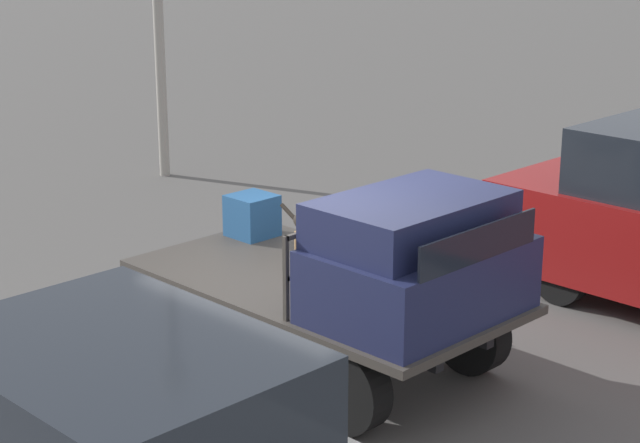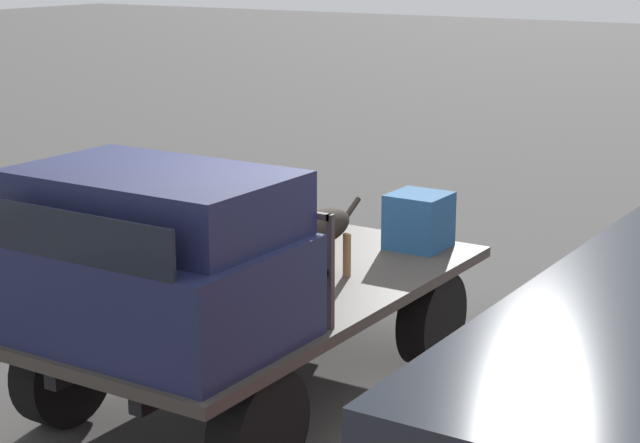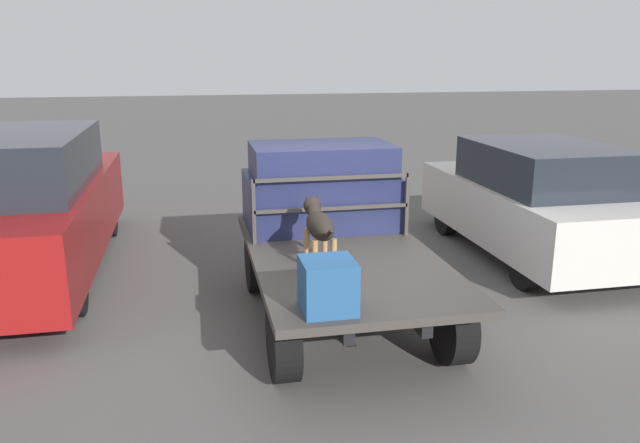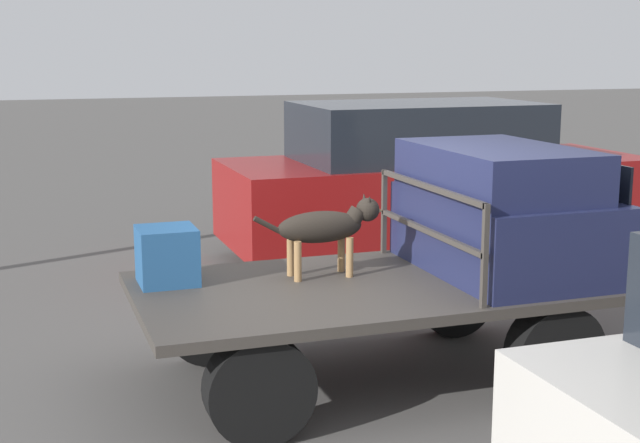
% 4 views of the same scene
% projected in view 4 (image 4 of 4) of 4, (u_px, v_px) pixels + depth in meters
% --- Properties ---
extents(ground_plane, '(80.00, 80.00, 0.00)m').
position_uv_depth(ground_plane, '(371.00, 379.00, 7.08)').
color(ground_plane, '#514F4C').
extents(flatbed_truck, '(3.66, 1.94, 0.80)m').
position_uv_depth(flatbed_truck, '(372.00, 309.00, 6.97)').
color(flatbed_truck, black).
rests_on(flatbed_truck, ground).
extents(truck_cab, '(1.24, 1.82, 1.02)m').
position_uv_depth(truck_cab, '(503.00, 212.00, 7.19)').
color(truck_cab, '#1E2347').
rests_on(truck_cab, flatbed_truck).
extents(truck_headboard, '(0.04, 1.82, 0.74)m').
position_uv_depth(truck_headboard, '(429.00, 216.00, 6.98)').
color(truck_headboard, '#3D3833').
rests_on(truck_headboard, flatbed_truck).
extents(dog, '(1.08, 0.25, 0.65)m').
position_uv_depth(dog, '(328.00, 226.00, 7.05)').
color(dog, '#9E7547').
rests_on(dog, flatbed_truck).
extents(cargo_crate, '(0.44, 0.44, 0.44)m').
position_uv_depth(cargo_crate, '(167.00, 256.00, 6.85)').
color(cargo_crate, '#235184').
rests_on(cargo_crate, flatbed_truck).
extents(parked_pickup_far, '(5.27, 1.96, 1.92)m').
position_uv_depth(parked_pickup_far, '(431.00, 181.00, 11.11)').
color(parked_pickup_far, black).
rests_on(parked_pickup_far, ground).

